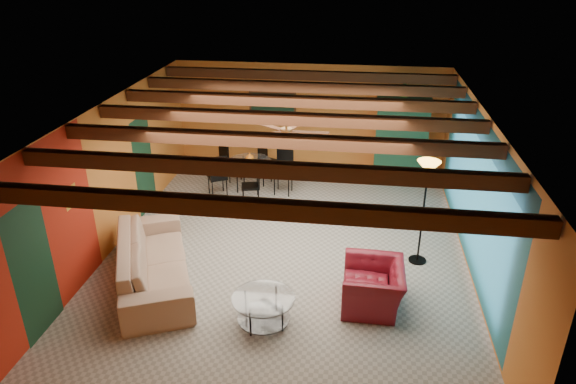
# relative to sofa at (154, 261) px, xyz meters

# --- Properties ---
(room) EXTENTS (6.52, 8.01, 2.71)m
(room) POSITION_rel_sofa_xyz_m (2.07, 1.33, 1.96)
(room) COLOR gray
(room) RESTS_ON ground
(sofa) EXTENTS (2.09, 2.97, 0.81)m
(sofa) POSITION_rel_sofa_xyz_m (0.00, 0.00, 0.00)
(sofa) COLOR #A07F67
(sofa) RESTS_ON ground
(armchair) EXTENTS (0.94, 1.08, 0.69)m
(armchair) POSITION_rel_sofa_xyz_m (3.62, -0.14, -0.06)
(armchair) COLOR maroon
(armchair) RESTS_ON ground
(coffee_table) EXTENTS (1.21, 1.21, 0.48)m
(coffee_table) POSITION_rel_sofa_xyz_m (2.01, -0.82, -0.17)
(coffee_table) COLOR white
(coffee_table) RESTS_ON ground
(dining_table) EXTENTS (2.14, 2.14, 1.01)m
(dining_table) POSITION_rel_sofa_xyz_m (0.84, 3.89, 0.10)
(dining_table) COLOR silver
(dining_table) RESTS_ON ground
(armoire) EXTENTS (1.17, 0.62, 2.02)m
(armoire) POSITION_rel_sofa_xyz_m (4.27, 4.92, 0.61)
(armoire) COLOR maroon
(armoire) RESTS_ON ground
(floor_lamp) EXTENTS (0.45, 0.45, 1.95)m
(floor_lamp) POSITION_rel_sofa_xyz_m (4.45, 1.26, 0.57)
(floor_lamp) COLOR black
(floor_lamp) RESTS_ON ground
(ceiling_fan) EXTENTS (1.50, 1.50, 0.44)m
(ceiling_fan) POSITION_rel_sofa_xyz_m (2.07, 1.22, 1.96)
(ceiling_fan) COLOR #472614
(ceiling_fan) RESTS_ON ceiling
(painting) EXTENTS (1.05, 0.03, 0.65)m
(painting) POSITION_rel_sofa_xyz_m (1.17, 5.18, 1.25)
(painting) COLOR black
(painting) RESTS_ON wall_back
(potted_plant) EXTENTS (0.42, 0.37, 0.44)m
(potted_plant) POSITION_rel_sofa_xyz_m (4.27, 4.92, 1.83)
(potted_plant) COLOR #26661E
(potted_plant) RESTS_ON armoire
(vase) EXTENTS (0.23, 0.23, 0.19)m
(vase) POSITION_rel_sofa_xyz_m (0.84, 3.89, 0.71)
(vase) COLOR orange
(vase) RESTS_ON dining_table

